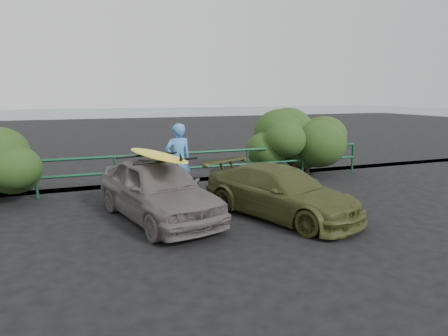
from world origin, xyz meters
The scene contains 9 objects.
ground centered at (0.00, 0.00, 0.00)m, with size 80.00×80.00×0.00m, color black.
ocean centered at (0.00, 60.00, 0.00)m, with size 200.00×200.00×0.00m, color slate.
guardrail centered at (0.00, 5.00, 0.52)m, with size 14.00×0.08×1.04m, color #134328, non-canonical shape.
shrub_right centered at (5.00, 5.50, 1.04)m, with size 3.20×2.40×2.08m, color #294619, non-canonical shape.
sedan centered at (-0.38, 2.21, 0.66)m, with size 1.57×3.90×1.33m, color #635A59.
olive_vehicle centered at (2.20, 1.42, 0.56)m, with size 1.57×3.85×1.12m, color #42471F.
man centered at (0.56, 4.07, 0.97)m, with size 0.71×0.47×1.94m, color #4784D5.
roof_rack centered at (-0.38, 2.21, 1.35)m, with size 1.44×1.01×0.05m, color black, non-canonical shape.
surfboard centered at (-0.38, 2.21, 1.42)m, with size 0.55×2.64×0.08m, color yellow.
Camera 1 is at (-2.04, -6.19, 2.71)m, focal length 32.00 mm.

